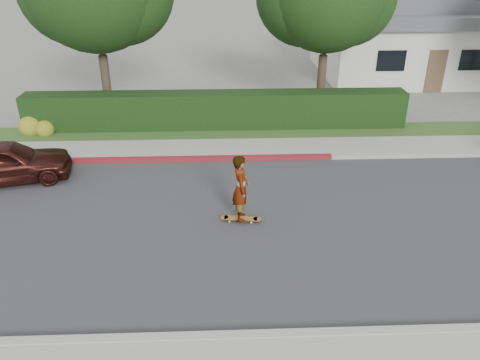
# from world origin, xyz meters

# --- Properties ---
(ground) EXTENTS (120.00, 120.00, 0.00)m
(ground) POSITION_xyz_m (0.00, 0.00, 0.00)
(ground) COLOR slate
(ground) RESTS_ON ground
(road) EXTENTS (60.00, 8.00, 0.01)m
(road) POSITION_xyz_m (0.00, 0.00, 0.01)
(road) COLOR #2D2D30
(road) RESTS_ON ground
(curb_near) EXTENTS (60.00, 0.20, 0.15)m
(curb_near) POSITION_xyz_m (0.00, -4.10, 0.07)
(curb_near) COLOR #9E9E99
(curb_near) RESTS_ON ground
(curb_far) EXTENTS (60.00, 0.20, 0.15)m
(curb_far) POSITION_xyz_m (0.00, 4.10, 0.07)
(curb_far) COLOR #9E9E99
(curb_far) RESTS_ON ground
(curb_red_section) EXTENTS (12.00, 0.21, 0.15)m
(curb_red_section) POSITION_xyz_m (-5.00, 4.10, 0.08)
(curb_red_section) COLOR maroon
(curb_red_section) RESTS_ON ground
(sidewalk_far) EXTENTS (60.00, 1.60, 0.12)m
(sidewalk_far) POSITION_xyz_m (0.00, 5.00, 0.06)
(sidewalk_far) COLOR gray
(sidewalk_far) RESTS_ON ground
(planting_strip) EXTENTS (60.00, 1.60, 0.10)m
(planting_strip) POSITION_xyz_m (0.00, 6.60, 0.05)
(planting_strip) COLOR #2D4C1E
(planting_strip) RESTS_ON ground
(hedge) EXTENTS (15.00, 1.00, 1.50)m
(hedge) POSITION_xyz_m (-3.00, 7.20, 0.75)
(hedge) COLOR black
(hedge) RESTS_ON ground
(flowering_shrub) EXTENTS (1.40, 1.00, 0.90)m
(flowering_shrub) POSITION_xyz_m (-10.01, 6.74, 0.33)
(flowering_shrub) COLOR #2D4C19
(flowering_shrub) RESTS_ON ground
(house) EXTENTS (10.60, 8.60, 4.30)m
(house) POSITION_xyz_m (8.00, 16.00, 2.10)
(house) COLOR beige
(house) RESTS_ON ground
(skateboard) EXTENTS (1.12, 0.36, 0.10)m
(skateboard) POSITION_xyz_m (-2.30, 0.11, 0.10)
(skateboard) COLOR gold
(skateboard) RESTS_ON ground
(skateboarder) EXTENTS (0.46, 0.68, 1.82)m
(skateboarder) POSITION_xyz_m (-2.30, 0.11, 1.02)
(skateboarder) COLOR white
(skateboarder) RESTS_ON skateboard
(car_maroon) EXTENTS (4.15, 2.43, 1.33)m
(car_maroon) POSITION_xyz_m (-9.50, 2.78, 0.66)
(car_maroon) COLOR #391612
(car_maroon) RESTS_ON ground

